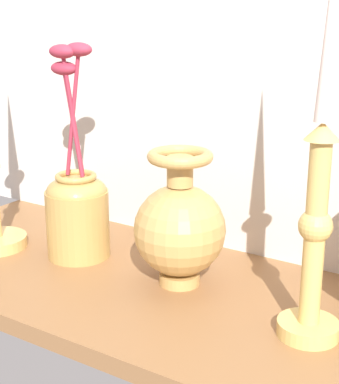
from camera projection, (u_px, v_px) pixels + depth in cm
name	position (u px, v px, depth cm)	size (l,w,h in cm)	color
ground_plane	(184.00, 301.00, 84.18)	(100.00, 36.00, 2.40)	brown
back_wall	(252.00, 42.00, 89.24)	(120.00, 2.00, 65.00)	silver
candlestick_tall_left	(316.00, 212.00, 68.60)	(7.37, 7.37, 44.53)	#D8B25E
brass_vase_bulbous	(180.00, 226.00, 84.30)	(12.74, 12.74, 19.18)	tan
brass_vase_jar	(77.00, 205.00, 94.09)	(9.72, 9.72, 32.64)	#B28A48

